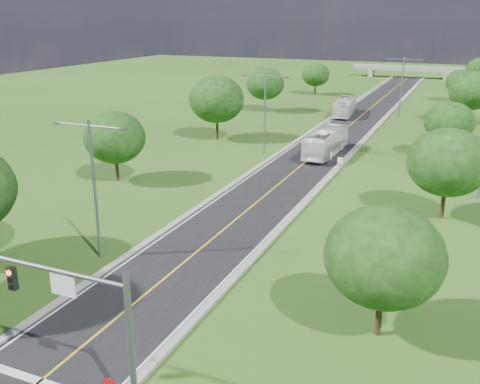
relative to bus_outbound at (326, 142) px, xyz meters
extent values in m
plane|color=#2B4914|center=(-1.29, 12.77, -1.67)|extent=(260.00, 260.00, 0.00)
cube|color=black|center=(-1.29, 18.77, -1.64)|extent=(8.00, 150.00, 0.06)
cube|color=gray|center=(-5.54, 18.77, -1.56)|extent=(0.50, 150.00, 0.22)
cube|color=gray|center=(2.96, 18.77, -1.56)|extent=(0.50, 150.00, 0.22)
cylinder|color=slate|center=(4.51, -48.23, 1.93)|extent=(0.28, 0.28, 7.20)
cylinder|color=slate|center=(0.31, -48.23, 4.93)|extent=(8.40, 0.20, 0.20)
cube|color=black|center=(-1.49, -48.23, 4.03)|extent=(0.35, 0.28, 1.05)
cylinder|color=#FF140C|center=(-1.49, -48.39, 4.38)|extent=(0.24, 0.06, 0.24)
cube|color=white|center=(1.31, -48.23, 4.33)|extent=(1.25, 0.06, 1.00)
cylinder|color=slate|center=(3.91, -9.23, -0.47)|extent=(0.08, 0.08, 2.40)
cube|color=white|center=(3.91, -9.26, 0.33)|extent=(0.55, 0.04, 0.70)
cube|color=gray|center=(-11.29, 92.77, -0.67)|extent=(1.20, 3.00, 2.00)
cube|color=gray|center=(8.71, 92.77, -0.67)|extent=(1.20, 3.00, 2.00)
cube|color=gray|center=(-1.29, 92.77, 0.93)|extent=(30.00, 3.00, 1.20)
cylinder|color=slate|center=(-7.29, -35.23, 3.33)|extent=(0.22, 0.22, 10.00)
cylinder|color=slate|center=(-8.69, -35.23, 7.93)|extent=(2.80, 0.12, 0.12)
cylinder|color=slate|center=(-5.89, -35.23, 7.93)|extent=(2.80, 0.12, 0.12)
cube|color=slate|center=(-9.99, -35.23, 7.88)|extent=(0.50, 0.25, 0.18)
cube|color=slate|center=(-4.59, -35.23, 7.88)|extent=(0.50, 0.25, 0.18)
cylinder|color=slate|center=(-7.29, -2.23, 3.33)|extent=(0.22, 0.22, 10.00)
cylinder|color=slate|center=(-8.69, -2.23, 7.93)|extent=(2.80, 0.12, 0.12)
cylinder|color=slate|center=(-5.89, -2.23, 7.93)|extent=(2.80, 0.12, 0.12)
cube|color=slate|center=(-9.99, -2.23, 7.88)|extent=(0.50, 0.25, 0.18)
cube|color=slate|center=(-4.59, -2.23, 7.88)|extent=(0.50, 0.25, 0.18)
cylinder|color=slate|center=(4.71, 30.77, 3.33)|extent=(0.22, 0.22, 10.00)
cylinder|color=slate|center=(3.31, 30.77, 7.93)|extent=(2.80, 0.12, 0.12)
cylinder|color=slate|center=(6.11, 30.77, 7.93)|extent=(2.80, 0.12, 0.12)
cube|color=slate|center=(2.01, 30.77, 7.88)|extent=(0.50, 0.25, 0.18)
cube|color=slate|center=(7.41, 30.77, 7.88)|extent=(0.50, 0.25, 0.18)
cylinder|color=black|center=(-17.29, -19.23, -0.32)|extent=(0.36, 0.36, 2.70)
ellipsoid|color=black|center=(-17.29, -19.23, 2.98)|extent=(6.30, 6.30, 5.36)
cylinder|color=black|center=(-16.29, 2.77, -0.05)|extent=(0.36, 0.36, 3.24)
ellipsoid|color=black|center=(-16.29, 2.77, 3.91)|extent=(7.56, 7.56, 6.43)
cylinder|color=black|center=(-18.29, 26.77, -0.23)|extent=(0.36, 0.36, 2.88)
ellipsoid|color=black|center=(-18.29, 26.77, 3.29)|extent=(6.72, 6.72, 5.71)
cylinder|color=black|center=(-15.79, 50.77, -0.41)|extent=(0.36, 0.36, 2.52)
ellipsoid|color=black|center=(-15.79, 50.77, 2.67)|extent=(5.88, 5.88, 5.00)
cylinder|color=black|center=(12.71, -37.23, -0.32)|extent=(0.36, 0.36, 2.70)
ellipsoid|color=black|center=(12.71, -37.23, 2.98)|extent=(6.30, 6.30, 5.36)
cylinder|color=black|center=(14.71, -17.23, -0.23)|extent=(0.36, 0.36, 2.88)
ellipsoid|color=black|center=(14.71, -17.23, 3.29)|extent=(6.72, 6.72, 5.71)
cylinder|color=black|center=(13.71, 4.77, -0.41)|extent=(0.36, 0.36, 2.52)
ellipsoid|color=black|center=(13.71, 4.77, 2.67)|extent=(5.88, 5.88, 5.00)
cylinder|color=black|center=(15.71, 28.77, -0.14)|extent=(0.36, 0.36, 3.06)
ellipsoid|color=black|center=(15.71, 28.77, 3.60)|extent=(7.14, 7.14, 6.07)
cylinder|color=black|center=(13.21, 52.77, -0.50)|extent=(0.36, 0.36, 2.34)
ellipsoid|color=black|center=(13.21, 52.77, 2.36)|extent=(5.46, 5.46, 4.64)
cylinder|color=black|center=(16.71, 72.77, -0.32)|extent=(0.36, 0.36, 2.70)
ellipsoid|color=black|center=(16.71, 72.77, 2.98)|extent=(6.30, 6.30, 5.36)
imported|color=white|center=(0.00, 0.00, 0.00)|extent=(3.01, 11.60, 3.21)
imported|color=white|center=(-4.13, 28.05, -0.11)|extent=(3.52, 10.96, 3.00)
camera|label=1|loc=(15.87, -63.41, 14.92)|focal=40.00mm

